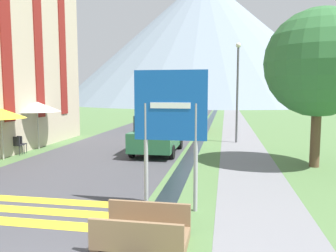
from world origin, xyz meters
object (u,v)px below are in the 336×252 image
at_px(parked_car_near, 157,134).
at_px(cafe_chair_far_left, 17,144).
at_px(parked_car_far, 183,118).
at_px(tree_by_path, 319,63).
at_px(cafe_umbrella_middle_yellow, 1,113).
at_px(footbridge, 143,233).
at_px(cafe_chair_far_right, 20,143).
at_px(cafe_umbrella_rear_white, 37,107).
at_px(streetlamp, 238,84).
at_px(road_sign, 170,119).

height_order(parked_car_near, cafe_chair_far_left, parked_car_near).
xyz_separation_m(parked_car_far, tree_by_path, (6.40, -10.33, 3.00)).
bearing_deg(cafe_umbrella_middle_yellow, footbridge, -39.87).
xyz_separation_m(cafe_chair_far_right, cafe_umbrella_rear_white, (0.10, 1.39, 1.60)).
bearing_deg(tree_by_path, cafe_umbrella_rear_white, 172.10).
bearing_deg(parked_car_far, cafe_umbrella_rear_white, -125.69).
bearing_deg(streetlamp, cafe_umbrella_middle_yellow, -146.80).
bearing_deg(cafe_umbrella_middle_yellow, cafe_umbrella_rear_white, 89.45).
height_order(road_sign, streetlamp, streetlamp).
xyz_separation_m(cafe_umbrella_middle_yellow, tree_by_path, (12.60, 0.88, 1.95)).
height_order(footbridge, cafe_umbrella_middle_yellow, cafe_umbrella_middle_yellow).
bearing_deg(parked_car_far, parked_car_near, -90.47).
distance_m(cafe_umbrella_rear_white, tree_by_path, 12.82).
bearing_deg(streetlamp, tree_by_path, -63.65).
distance_m(cafe_umbrella_middle_yellow, cafe_umbrella_rear_white, 2.63).
distance_m(cafe_chair_far_left, tree_by_path, 13.07).
height_order(road_sign, footbridge, road_sign).
bearing_deg(parked_car_near, footbridge, -79.90).
distance_m(cafe_chair_far_right, cafe_umbrella_middle_yellow, 1.90).
bearing_deg(parked_car_far, road_sign, -83.71).
relative_size(road_sign, tree_by_path, 0.57).
bearing_deg(footbridge, parked_car_far, 94.95).
distance_m(parked_car_far, tree_by_path, 12.52).
xyz_separation_m(footbridge, parked_car_near, (-1.60, 8.99, 0.68)).
relative_size(parked_car_far, cafe_chair_far_right, 5.33).
bearing_deg(parked_car_near, tree_by_path, -14.30).
xyz_separation_m(cafe_umbrella_rear_white, tree_by_path, (12.57, -1.74, 1.80)).
bearing_deg(cafe_umbrella_rear_white, cafe_chair_far_right, -94.22).
distance_m(cafe_chair_far_left, streetlamp, 11.61).
relative_size(parked_car_far, tree_by_path, 0.77).
bearing_deg(streetlamp, parked_car_near, -133.58).
xyz_separation_m(streetlamp, tree_by_path, (2.75, -5.56, 0.66)).
xyz_separation_m(parked_car_near, cafe_chair_far_right, (-6.20, -1.29, -0.40)).
distance_m(parked_car_far, cafe_chair_far_right, 11.79).
xyz_separation_m(parked_car_near, streetlamp, (3.72, 3.91, 2.34)).
relative_size(cafe_umbrella_middle_yellow, cafe_umbrella_rear_white, 0.92).
height_order(parked_car_near, cafe_umbrella_middle_yellow, cafe_umbrella_middle_yellow).
relative_size(footbridge, cafe_chair_far_right, 2.00).
bearing_deg(parked_car_near, cafe_umbrella_rear_white, 179.12).
xyz_separation_m(footbridge, tree_by_path, (4.87, 7.34, 3.68)).
bearing_deg(cafe_chair_far_right, cafe_chair_far_left, -93.81).
relative_size(parked_car_far, cafe_chair_far_left, 5.33).
height_order(footbridge, streetlamp, streetlamp).
relative_size(parked_car_near, streetlamp, 0.73).
height_order(road_sign, cafe_umbrella_rear_white, road_sign).
distance_m(parked_car_near, parked_car_far, 8.68).
bearing_deg(cafe_chair_far_right, cafe_umbrella_rear_white, 71.14).
height_order(cafe_chair_far_right, cafe_chair_far_left, same).
height_order(parked_car_far, cafe_chair_far_right, parked_car_far).
distance_m(cafe_chair_far_right, tree_by_path, 13.12).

